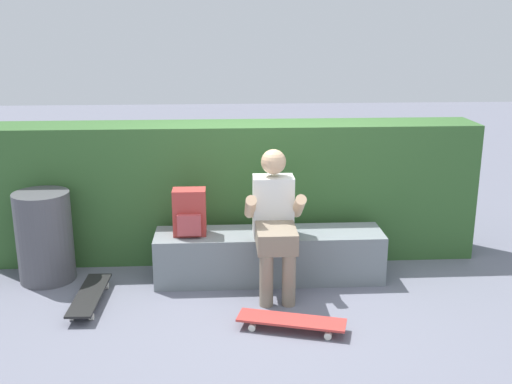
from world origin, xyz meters
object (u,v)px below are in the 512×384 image
backpack_on_bench (190,213)px  bench_main (269,256)px  person_skater (275,218)px  trash_bin (45,237)px  skateboard_beside_bench (90,295)px  skateboard_near_person (291,321)px

backpack_on_bench → bench_main: bearing=0.8°
person_skater → trash_bin: person_skater is taller
person_skater → backpack_on_bench: person_skater is taller
person_skater → trash_bin: 2.02m
skateboard_beside_bench → trash_bin: size_ratio=1.01×
skateboard_near_person → trash_bin: trash_bin is taller
person_skater → skateboard_near_person: person_skater is taller
person_skater → skateboard_beside_bench: size_ratio=1.47×
trash_bin → person_skater: bearing=-8.9°
skateboard_near_person → backpack_on_bench: bearing=129.7°
trash_bin → skateboard_near_person: bearing=-27.1°
backpack_on_bench → trash_bin: (-1.27, 0.11, -0.23)m
skateboard_near_person → backpack_on_bench: (-0.78, 0.94, 0.55)m
bench_main → backpack_on_bench: (-0.68, -0.01, 0.41)m
bench_main → skateboard_beside_bench: 1.55m
bench_main → skateboard_near_person: (0.09, -0.95, -0.14)m
bench_main → skateboard_near_person: size_ratio=2.41×
trash_bin → skateboard_beside_bench: bearing=-47.9°
skateboard_near_person → trash_bin: (-2.04, 1.04, 0.32)m
backpack_on_bench → skateboard_beside_bench: bearing=-153.0°
bench_main → skateboard_near_person: bench_main is taller
skateboard_beside_bench → trash_bin: (-0.47, 0.52, 0.32)m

